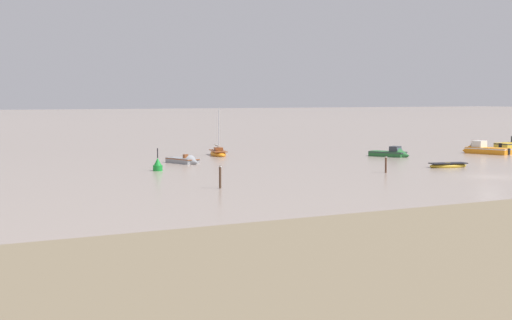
{
  "coord_description": "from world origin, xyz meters",
  "views": [
    {
      "loc": [
        -48.88,
        -47.41,
        6.86
      ],
      "look_at": [
        -12.77,
        19.3,
        0.57
      ],
      "focal_mm": 52.76,
      "sensor_mm": 36.0,
      "label": 1
    }
  ],
  "objects_px": {
    "sailboat_moored_0": "(218,153)",
    "mooring_post_near": "(386,165)",
    "channel_buoy": "(158,166)",
    "rowboat_moored_0": "(448,166)",
    "motorboat_moored_1": "(393,154)",
    "motorboat_moored_2": "(481,151)",
    "mooring_post_left": "(220,178)",
    "motorboat_moored_0": "(186,162)"
  },
  "relations": [
    {
      "from": "sailboat_moored_0",
      "to": "mooring_post_near",
      "type": "distance_m",
      "value": 26.43
    },
    {
      "from": "channel_buoy",
      "to": "rowboat_moored_0",
      "type": "bearing_deg",
      "value": -21.27
    },
    {
      "from": "motorboat_moored_1",
      "to": "motorboat_moored_2",
      "type": "bearing_deg",
      "value": 60.12
    },
    {
      "from": "motorboat_moored_1",
      "to": "motorboat_moored_2",
      "type": "height_order",
      "value": "motorboat_moored_2"
    },
    {
      "from": "sailboat_moored_0",
      "to": "mooring_post_left",
      "type": "height_order",
      "value": "sailboat_moored_0"
    },
    {
      "from": "rowboat_moored_0",
      "to": "motorboat_moored_1",
      "type": "relative_size",
      "value": 0.82
    },
    {
      "from": "rowboat_moored_0",
      "to": "sailboat_moored_0",
      "type": "xyz_separation_m",
      "value": [
        -13.4,
        24.65,
        0.09
      ]
    },
    {
      "from": "rowboat_moored_0",
      "to": "mooring_post_near",
      "type": "xyz_separation_m",
      "value": [
        -8.81,
        -1.37,
        0.55
      ]
    },
    {
      "from": "rowboat_moored_0",
      "to": "motorboat_moored_1",
      "type": "distance_m",
      "value": 13.66
    },
    {
      "from": "sailboat_moored_0",
      "to": "motorboat_moored_1",
      "type": "relative_size",
      "value": 1.17
    },
    {
      "from": "motorboat_moored_0",
      "to": "motorboat_moored_2",
      "type": "height_order",
      "value": "motorboat_moored_2"
    },
    {
      "from": "sailboat_moored_0",
      "to": "motorboat_moored_0",
      "type": "distance_m",
      "value": 11.37
    },
    {
      "from": "rowboat_moored_0",
      "to": "channel_buoy",
      "type": "bearing_deg",
      "value": -8.73
    },
    {
      "from": "motorboat_moored_1",
      "to": "rowboat_moored_0",
      "type": "bearing_deg",
      "value": -41.24
    },
    {
      "from": "sailboat_moored_0",
      "to": "mooring_post_near",
      "type": "xyz_separation_m",
      "value": [
        4.59,
        -26.02,
        0.46
      ]
    },
    {
      "from": "channel_buoy",
      "to": "mooring_post_left",
      "type": "xyz_separation_m",
      "value": [
        -0.78,
        -15.16,
        0.36
      ]
    },
    {
      "from": "mooring_post_near",
      "to": "mooring_post_left",
      "type": "distance_m",
      "value": 18.83
    },
    {
      "from": "motorboat_moored_1",
      "to": "motorboat_moored_2",
      "type": "distance_m",
      "value": 12.93
    },
    {
      "from": "rowboat_moored_0",
      "to": "channel_buoy",
      "type": "xyz_separation_m",
      "value": [
        -26.54,
        10.33,
        0.29
      ]
    },
    {
      "from": "motorboat_moored_1",
      "to": "mooring_post_left",
      "type": "xyz_separation_m",
      "value": [
        -31.04,
        -17.97,
        0.54
      ]
    },
    {
      "from": "sailboat_moored_0",
      "to": "rowboat_moored_0",
      "type": "bearing_deg",
      "value": 44.4
    },
    {
      "from": "motorboat_moored_0",
      "to": "motorboat_moored_1",
      "type": "height_order",
      "value": "motorboat_moored_1"
    },
    {
      "from": "motorboat_moored_0",
      "to": "mooring_post_left",
      "type": "distance_m",
      "value": 22.02
    },
    {
      "from": "rowboat_moored_0",
      "to": "motorboat_moored_0",
      "type": "xyz_separation_m",
      "value": [
        -21.1,
        16.29,
        0.04
      ]
    },
    {
      "from": "motorboat_moored_0",
      "to": "channel_buoy",
      "type": "xyz_separation_m",
      "value": [
        -5.44,
        -5.96,
        0.25
      ]
    },
    {
      "from": "motorboat_moored_0",
      "to": "mooring_post_left",
      "type": "height_order",
      "value": "mooring_post_left"
    },
    {
      "from": "mooring_post_near",
      "to": "sailboat_moored_0",
      "type": "bearing_deg",
      "value": 100.0
    },
    {
      "from": "motorboat_moored_1",
      "to": "sailboat_moored_0",
      "type": "bearing_deg",
      "value": -149.34
    },
    {
      "from": "motorboat_moored_0",
      "to": "mooring_post_near",
      "type": "bearing_deg",
      "value": 19.31
    },
    {
      "from": "motorboat_moored_0",
      "to": "sailboat_moored_0",
      "type": "bearing_deg",
      "value": 121.86
    },
    {
      "from": "motorboat_moored_1",
      "to": "mooring_post_left",
      "type": "bearing_deg",
      "value": -85.37
    },
    {
      "from": "motorboat_moored_2",
      "to": "channel_buoy",
      "type": "distance_m",
      "value": 43.2
    },
    {
      "from": "motorboat_moored_1",
      "to": "mooring_post_left",
      "type": "height_order",
      "value": "mooring_post_left"
    },
    {
      "from": "sailboat_moored_0",
      "to": "channel_buoy",
      "type": "relative_size",
      "value": 2.6
    },
    {
      "from": "channel_buoy",
      "to": "mooring_post_near",
      "type": "height_order",
      "value": "channel_buoy"
    },
    {
      "from": "rowboat_moored_0",
      "to": "motorboat_moored_2",
      "type": "xyz_separation_m",
      "value": [
        16.61,
        12.14,
        0.18
      ]
    },
    {
      "from": "rowboat_moored_0",
      "to": "motorboat_moored_2",
      "type": "relative_size",
      "value": 0.64
    },
    {
      "from": "sailboat_moored_0",
      "to": "motorboat_moored_2",
      "type": "distance_m",
      "value": 32.52
    },
    {
      "from": "sailboat_moored_0",
      "to": "channel_buoy",
      "type": "xyz_separation_m",
      "value": [
        -13.14,
        -14.32,
        0.2
      ]
    },
    {
      "from": "motorboat_moored_0",
      "to": "rowboat_moored_0",
      "type": "bearing_deg",
      "value": 36.82
    },
    {
      "from": "motorboat_moored_2",
      "to": "mooring_post_left",
      "type": "height_order",
      "value": "mooring_post_left"
    },
    {
      "from": "sailboat_moored_0",
      "to": "channel_buoy",
      "type": "height_order",
      "value": "sailboat_moored_0"
    }
  ]
}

